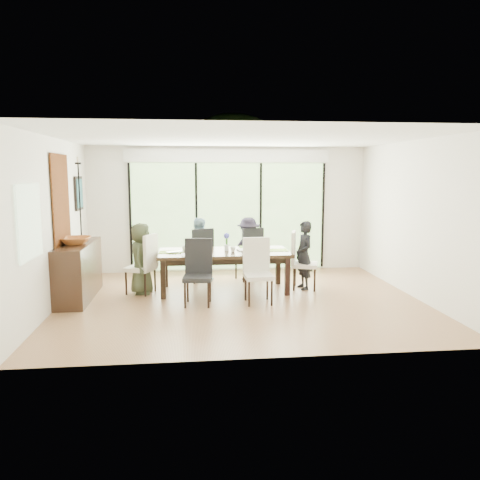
{
  "coord_description": "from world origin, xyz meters",
  "views": [
    {
      "loc": [
        -0.88,
        -7.63,
        2.14
      ],
      "look_at": [
        0.0,
        0.25,
        1.0
      ],
      "focal_mm": 35.0,
      "sensor_mm": 36.0,
      "label": 1
    }
  ],
  "objects": [
    {
      "name": "papers",
      "position": [
        0.46,
        0.64,
        0.74
      ],
      "size": [
        0.29,
        0.22,
        0.0
      ],
      "primitive_type": "cube",
      "color": "white",
      "rests_on": "table_top"
    },
    {
      "name": "cup_c",
      "position": [
        0.56,
        0.79,
        0.78
      ],
      "size": [
        0.17,
        0.17,
        0.09
      ],
      "primitive_type": "imported",
      "rotation": [
        0.0,
        0.0,
        3.92
      ],
      "color": "white",
      "rests_on": "table_top"
    },
    {
      "name": "table_leg_fr",
      "position": [
        0.84,
        0.26,
        0.34
      ],
      "size": [
        0.09,
        0.09,
        0.68
      ],
      "primitive_type": "cube",
      "color": "black",
      "rests_on": "floor"
    },
    {
      "name": "floor",
      "position": [
        0.0,
        0.0,
        -0.01
      ],
      "size": [
        6.0,
        5.0,
        0.01
      ],
      "primitive_type": "cube",
      "color": "brown",
      "rests_on": "ground"
    },
    {
      "name": "table_leg_bl",
      "position": [
        -1.32,
        1.12,
        0.34
      ],
      "size": [
        0.09,
        0.09,
        0.68
      ],
      "primitive_type": "cube",
      "color": "black",
      "rests_on": "floor"
    },
    {
      "name": "mullion_c",
      "position": [
        0.7,
        2.46,
        1.2
      ],
      "size": [
        0.05,
        0.04,
        2.3
      ],
      "primitive_type": "cube",
      "color": "black",
      "rests_on": "wall_back"
    },
    {
      "name": "chair_far_right",
      "position": [
        0.31,
        1.54,
        0.54
      ],
      "size": [
        0.57,
        0.57,
        1.08
      ],
      "primitive_type": null,
      "rotation": [
        0.0,
        0.0,
        3.45
      ],
      "color": "black",
      "rests_on": "floor"
    },
    {
      "name": "tablet_far_l",
      "position": [
        -0.59,
        1.04,
        0.75
      ],
      "size": [
        0.26,
        0.18,
        0.01
      ],
      "primitive_type": "cube",
      "color": "black",
      "rests_on": "table_top"
    },
    {
      "name": "table_top",
      "position": [
        -0.24,
        0.69,
        0.71
      ],
      "size": [
        2.36,
        1.08,
        0.06
      ],
      "primitive_type": "cube",
      "color": "black",
      "rests_on": "floor"
    },
    {
      "name": "mullion_d",
      "position": [
        2.1,
        2.46,
        1.2
      ],
      "size": [
        0.05,
        0.04,
        2.3
      ],
      "primitive_type": "cube",
      "color": "black",
      "rests_on": "wall_back"
    },
    {
      "name": "side_window",
      "position": [
        -2.97,
        -1.2,
        1.5
      ],
      "size": [
        0.02,
        0.9,
        1.0
      ],
      "primitive_type": "cube",
      "color": "#8CAD7F",
      "rests_on": "wall_left"
    },
    {
      "name": "chair_left_end",
      "position": [
        -1.74,
        0.69,
        0.54
      ],
      "size": [
        0.59,
        0.59,
        1.08
      ],
      "primitive_type": null,
      "rotation": [
        0.0,
        0.0,
        -1.97
      ],
      "color": "white",
      "rests_on": "floor"
    },
    {
      "name": "mullion_a",
      "position": [
        -2.1,
        2.46,
        1.2
      ],
      "size": [
        0.05,
        0.04,
        2.3
      ],
      "primitive_type": "cube",
      "color": "black",
      "rests_on": "wall_back"
    },
    {
      "name": "platter_snacks",
      "position": [
        -0.79,
        0.39,
        0.77
      ],
      "size": [
        0.2,
        0.2,
        0.01
      ],
      "primitive_type": "cube",
      "color": "#C26E16",
      "rests_on": "table_top"
    },
    {
      "name": "person_far_left",
      "position": [
        -0.69,
        1.52,
        0.63
      ],
      "size": [
        0.59,
        0.37,
        1.27
      ],
      "primitive_type": "imported",
      "rotation": [
        0.0,
        0.0,
        3.14
      ],
      "color": "#80A6B9",
      "rests_on": "floor"
    },
    {
      "name": "cup_a",
      "position": [
        -0.94,
        0.84,
        0.78
      ],
      "size": [
        0.17,
        0.17,
        0.09
      ],
      "primitive_type": "imported",
      "rotation": [
        0.0,
        0.0,
        0.61
      ],
      "color": "white",
      "rests_on": "table_top"
    },
    {
      "name": "placemat_far_r",
      "position": [
        0.31,
        1.09,
        0.74
      ],
      "size": [
        0.43,
        0.31,
        0.01
      ],
      "primitive_type": "cube",
      "color": "#6EA43A",
      "rests_on": "table_top"
    },
    {
      "name": "deck",
      "position": [
        0.0,
        3.4,
        -0.05
      ],
      "size": [
        6.0,
        1.8,
        0.1
      ],
      "primitive_type": "cube",
      "color": "brown",
      "rests_on": "ground"
    },
    {
      "name": "wall_right",
      "position": [
        3.01,
        0.0,
        1.35
      ],
      "size": [
        0.02,
        5.0,
        2.7
      ],
      "primitive_type": "cube",
      "color": "silver",
      "rests_on": "floor"
    },
    {
      "name": "person_left_end",
      "position": [
        -1.72,
        0.69,
        0.63
      ],
      "size": [
        0.45,
        0.64,
        1.27
      ],
      "primitive_type": "imported",
      "rotation": [
        0.0,
        0.0,
        1.43
      ],
      "color": "#3B442D",
      "rests_on": "floor"
    },
    {
      "name": "vase",
      "position": [
        -0.19,
        0.74,
        0.8
      ],
      "size": [
        0.08,
        0.08,
        0.12
      ],
      "primitive_type": "cylinder",
      "color": "silver",
      "rests_on": "table_top"
    },
    {
      "name": "glass_doors",
      "position": [
        0.0,
        2.47,
        1.2
      ],
      "size": [
        4.2,
        0.02,
        2.3
      ],
      "primitive_type": "cube",
      "color": "#598C3F",
      "rests_on": "wall_back"
    },
    {
      "name": "candlestick_base",
      "position": [
        -2.76,
        0.81,
        0.98
      ],
      "size": [
        0.11,
        0.11,
        0.04
      ],
      "primitive_type": "cylinder",
      "color": "black",
      "rests_on": "sideboard"
    },
    {
      "name": "art_frame",
      "position": [
        -2.97,
        1.7,
        1.75
      ],
      "size": [
        0.03,
        0.55,
        0.65
      ],
      "primitive_type": "cube",
      "color": "black",
      "rests_on": "wall_left"
    },
    {
      "name": "table_leg_br",
      "position": [
        0.84,
        1.12,
        0.34
      ],
      "size": [
        0.09,
        0.09,
        0.68
      ],
      "primitive_type": "cube",
      "color": "black",
      "rests_on": "floor"
    },
    {
      "name": "bowl",
      "position": [
        -2.76,
        0.36,
        1.02
      ],
      "size": [
        0.51,
        0.51,
        0.12
      ],
      "primitive_type": "imported",
      "color": "#9A5021",
      "rests_on": "sideboard"
    },
    {
      "name": "person_right_end",
      "position": [
        1.24,
        0.69,
        0.63
      ],
      "size": [
        0.47,
        0.65,
        1.27
      ],
      "primitive_type": "imported",
      "rotation": [
        0.0,
        0.0,
        -1.4
      ],
      "color": "black",
      "rests_on": "floor"
    },
    {
      "name": "foliage_far",
      "position": [
        -0.6,
        6.5,
        1.62
      ],
      "size": [
        3.6,
        3.6,
        3.6
      ],
      "primitive_type": "sphere",
      "color": "#14380F",
      "rests_on": "ground"
    },
    {
      "name": "chair_far_left",
      "position": [
        -0.69,
        1.54,
        0.54
      ],
      "size": [
        0.6,
        0.6,
        1.08
      ],
      "primitive_type": null,
      "rotation": [
        0.0,
        0.0,
        3.57
      ],
      "color": "black",
      "rests_on": "floor"
    },
    {
      "name": "placemat_left",
      "position": [
        -1.19,
        0.69,
        0.74
      ],
      "size": [
        0.43,
        0.31,
        0.01
      ],
      "primitive_type": "cube",
      "color": "#83AE3E",
      "rests_on": "table_top"
    },
    {
      "name": "chair_right_end",
      "position": [
        1.26,
        0.69,
        0.54
      ],
      "size": [
        0.56,
        0.56,
        1.08
      ],
      "primitive_type": null,
      "rotation": [
        0.0,
        0.0,
        1.29
      ],
      "color": "white",
      "rests_on": "floor"
    },
    {
      "name": "table_leg_fl",
      "position": [
        -1.32,
        0.26,
        0.34
      ],
      "size": [
        0.09,
        0.09,
        0.68
      ],
      "primitive_type": "cube",
      "color": "black",
      "rests_on": "floor"
    },
    {
      "name": "tablet_far_r",
      "position": [
        0.26,
        1.04,
        0.75
      ],
      "size": [
        0.24,
        0.17,
        0.01
      ],
      "primitive_type": "cube",
      "color": "black",
      "rests_on": "table_top"
    },
    {
      "name": "table_apron",
      "position": [
        -0.24,
        0.69,
        0.62
      ],
      "size": [
        2.16,
        0.88,
        0.1
      ],
      "primitive_type": "cube",
      "color": "black",
      "rests_on": "floor"
    },
    {
      "name": "laptop",
      "position": [
        -1.09,
        0.59,
        0.75
      ],
      "size": [
        0.38,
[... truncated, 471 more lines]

